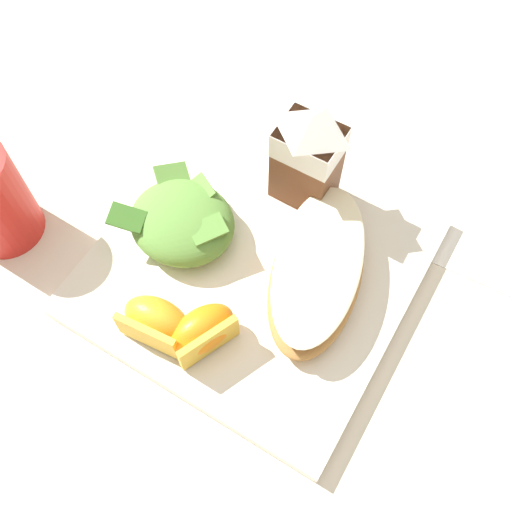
% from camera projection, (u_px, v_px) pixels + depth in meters
% --- Properties ---
extents(ground, '(3.00, 3.00, 0.00)m').
position_uv_depth(ground, '(256.00, 269.00, 0.56)').
color(ground, beige).
extents(white_plate, '(0.28, 0.28, 0.02)m').
position_uv_depth(white_plate, '(256.00, 265.00, 0.56)').
color(white_plate, white).
rests_on(white_plate, ground).
extents(cheesy_pizza_bread, '(0.12, 0.19, 0.04)m').
position_uv_depth(cheesy_pizza_bread, '(317.00, 270.00, 0.52)').
color(cheesy_pizza_bread, '#B77F42').
rests_on(cheesy_pizza_bread, white_plate).
extents(green_salad_pile, '(0.11, 0.10, 0.04)m').
position_uv_depth(green_salad_pile, '(182.00, 222.00, 0.54)').
color(green_salad_pile, '#5B8E3D').
rests_on(green_salad_pile, white_plate).
extents(milk_carton, '(0.06, 0.04, 0.11)m').
position_uv_depth(milk_carton, '(308.00, 154.00, 0.53)').
color(milk_carton, brown).
rests_on(milk_carton, white_plate).
extents(orange_wedge_front, '(0.06, 0.04, 0.04)m').
position_uv_depth(orange_wedge_front, '(156.00, 321.00, 0.50)').
color(orange_wedge_front, orange).
rests_on(orange_wedge_front, white_plate).
extents(orange_wedge_middle, '(0.06, 0.07, 0.04)m').
position_uv_depth(orange_wedge_middle, '(199.00, 329.00, 0.50)').
color(orange_wedge_middle, orange).
rests_on(orange_wedge_middle, white_plate).
extents(paper_napkin, '(0.12, 0.12, 0.00)m').
position_uv_depth(paper_napkin, '(474.00, 228.00, 0.58)').
color(paper_napkin, white).
rests_on(paper_napkin, ground).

